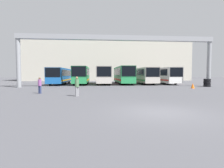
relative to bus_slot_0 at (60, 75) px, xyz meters
name	(u,v)px	position (x,y,z in m)	size (l,w,h in m)	color
ground_plane	(161,112)	(10.02, -25.44, -1.71)	(200.00, 200.00, 0.00)	#47474C
building_backdrop	(107,61)	(10.02, 21.74, 4.42)	(49.65, 12.00, 12.27)	#B7B2A3
overhead_gantry	(118,44)	(10.02, -7.99, 4.60)	(28.89, 0.80, 7.54)	gray
bus_slot_0	(60,75)	(0.00, 0.00, 0.00)	(2.52, 11.56, 2.96)	#1959A5
bus_slot_1	(81,74)	(4.01, -0.77, 0.14)	(2.49, 10.01, 3.22)	#268C4C
bus_slot_2	(103,74)	(8.02, -0.06, 0.13)	(2.52, 11.45, 3.18)	beige
bus_slot_3	(123,74)	(12.03, 0.28, 0.19)	(2.52, 12.11, 3.29)	#268C4C
bus_slot_4	(143,75)	(16.04, 0.42, 0.05)	(2.52, 12.40, 3.05)	beige
bus_slot_5	(163,75)	(20.05, 0.01, 0.07)	(2.46, 11.58, 3.08)	silver
pedestrian_far_center	(40,85)	(1.36, -16.32, -0.87)	(0.33, 0.33, 1.58)	navy
pedestrian_mid_right	(77,86)	(5.19, -18.78, -0.83)	(0.35, 0.35, 1.67)	gray
traffic_cone	(193,86)	(19.56, -11.64, -1.35)	(0.46, 0.46, 0.71)	orange
tire_stack	(207,83)	(23.39, -8.87, -1.11)	(1.04, 1.04, 1.20)	black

